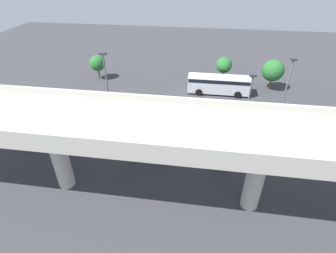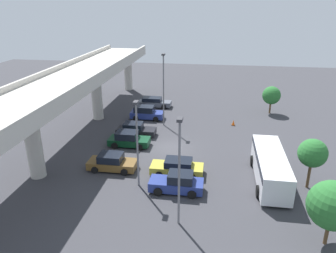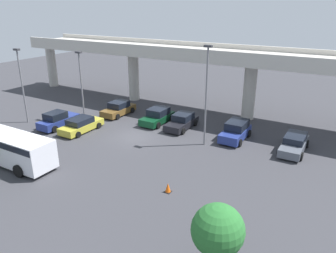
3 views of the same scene
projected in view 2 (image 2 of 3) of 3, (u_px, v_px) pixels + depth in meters
The scene contains 17 objects.
ground_plane at pixel (169, 148), 35.07m from camera, with size 100.06×100.06×0.00m, color #38383D.
highway_overpass at pixel (68, 87), 34.34m from camera, with size 48.07×6.37×7.71m.
parked_car_0 at pixel (177, 183), 26.75m from camera, with size 2.00×4.41×1.70m.
parked_car_1 at pixel (177, 167), 29.52m from camera, with size 2.12×4.74×1.43m.
parked_car_2 at pixel (129, 139), 35.26m from camera, with size 2.19×4.37×1.63m.
parked_car_3 at pixel (135, 130), 38.06m from camera, with size 2.07×4.49×1.51m.
parked_car_4 at pixel (146, 113), 43.36m from camera, with size 2.12×4.32×1.74m.
parked_car_5 at pixel (154, 102), 48.32m from camera, with size 2.03×4.80×1.44m.
parked_car_6 at pixel (112, 162), 30.31m from camera, with size 2.14×4.46×1.55m.
shuttle_bus at pixel (270, 165), 28.09m from camera, with size 8.77×2.69×2.51m.
lamp_post_near_aisle at pixel (164, 85), 39.55m from camera, with size 0.70×0.35×8.95m.
lamp_post_mid_lot at pixel (179, 165), 21.49m from camera, with size 0.70×0.35×7.90m.
lamp_post_by_overpass at pixel (137, 138), 26.32m from camera, with size 0.70×0.35×7.46m.
tree_front_left at pixel (333, 205), 20.17m from camera, with size 3.12×3.12×4.47m.
tree_front_centre at pixel (313, 153), 26.46m from camera, with size 2.35×2.35×4.37m.
tree_front_far_right at pixel (271, 95), 44.89m from camera, with size 2.47×2.47×3.82m.
traffic_cone at pixel (233, 123), 41.21m from camera, with size 0.44×0.44×0.70m.
Camera 2 is at (-31.59, -4.64, 14.69)m, focal length 35.00 mm.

